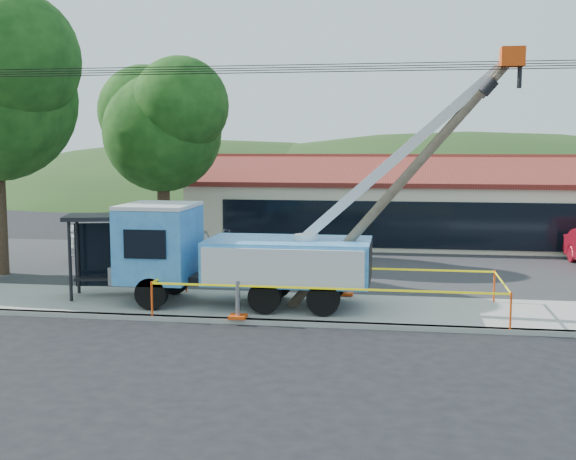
# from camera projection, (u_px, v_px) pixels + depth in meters

# --- Properties ---
(ground) EXTENTS (120.00, 120.00, 0.00)m
(ground) POSITION_uv_depth(u_px,v_px,m) (264.00, 345.00, 18.75)
(ground) COLOR black
(ground) RESTS_ON ground
(curb) EXTENTS (60.00, 0.25, 0.15)m
(curb) POSITION_uv_depth(u_px,v_px,m) (278.00, 323.00, 20.80)
(curb) COLOR #9C9B92
(curb) RESTS_ON ground
(sidewalk) EXTENTS (60.00, 4.00, 0.15)m
(sidewalk) POSITION_uv_depth(u_px,v_px,m) (288.00, 308.00, 22.67)
(sidewalk) COLOR #9C9B92
(sidewalk) RESTS_ON ground
(parking_lot) EXTENTS (60.00, 12.00, 0.10)m
(parking_lot) POSITION_uv_depth(u_px,v_px,m) (316.00, 266.00, 30.52)
(parking_lot) COLOR #28282B
(parking_lot) RESTS_ON ground
(strip_mall) EXTENTS (22.50, 8.53, 4.67)m
(strip_mall) POSITION_uv_depth(u_px,v_px,m) (410.00, 208.00, 37.54)
(strip_mall) COLOR beige
(strip_mall) RESTS_ON ground
(tree_lot) EXTENTS (6.30, 5.60, 8.94)m
(tree_lot) POSITION_uv_depth(u_px,v_px,m) (162.00, 121.00, 31.82)
(tree_lot) COLOR #332316
(tree_lot) RESTS_ON ground
(hill_west) EXTENTS (78.40, 56.00, 28.00)m
(hill_west) POSITION_uv_depth(u_px,v_px,m) (220.00, 194.00, 74.99)
(hill_west) COLOR #1D3413
(hill_west) RESTS_ON ground
(hill_center) EXTENTS (89.60, 64.00, 32.00)m
(hill_center) POSITION_uv_depth(u_px,v_px,m) (466.00, 197.00, 71.23)
(hill_center) COLOR #1D3413
(hill_center) RESTS_ON ground
(utility_truck) EXTENTS (12.23, 4.23, 7.77)m
(utility_truck) POSITION_uv_depth(u_px,v_px,m) (238.00, 252.00, 22.65)
(utility_truck) COLOR black
(utility_truck) RESTS_ON ground
(leaning_pole) EXTENTS (6.64, 1.66, 7.71)m
(leaning_pole) POSITION_uv_depth(u_px,v_px,m) (407.00, 175.00, 21.54)
(leaning_pole) COLOR #4E4332
(leaning_pole) RESTS_ON ground
(bus_shelter) EXTENTS (3.15, 2.37, 2.72)m
(bus_shelter) POSITION_uv_depth(u_px,v_px,m) (111.00, 236.00, 23.96)
(bus_shelter) COLOR black
(bus_shelter) RESTS_ON ground
(caution_tape) EXTENTS (10.29, 3.54, 1.02)m
(caution_tape) POSITION_uv_depth(u_px,v_px,m) (330.00, 284.00, 22.17)
(caution_tape) COLOR #DE410C
(caution_tape) RESTS_ON ground
(car_silver) EXTENTS (3.04, 4.72, 1.49)m
(car_silver) POSITION_uv_depth(u_px,v_px,m) (195.00, 267.00, 30.66)
(car_silver) COLOR #A6AAAD
(car_silver) RESTS_ON ground
(car_white) EXTENTS (5.72, 3.93, 1.54)m
(car_white) POSITION_uv_depth(u_px,v_px,m) (131.00, 261.00, 32.30)
(car_white) COLOR white
(car_white) RESTS_ON ground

